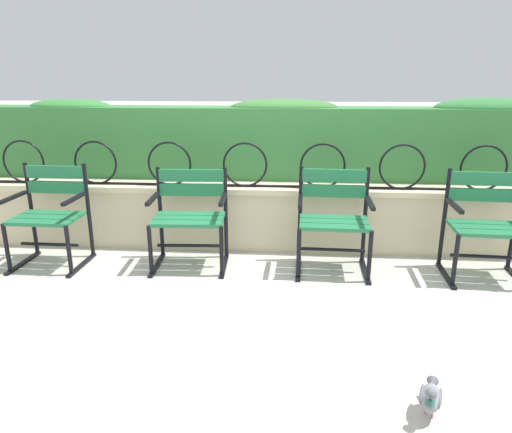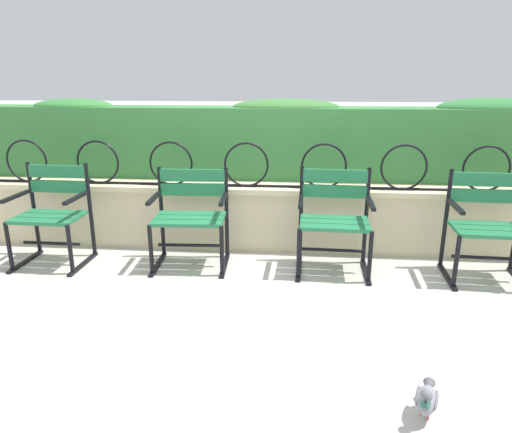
% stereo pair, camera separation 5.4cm
% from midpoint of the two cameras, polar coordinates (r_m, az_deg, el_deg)
% --- Properties ---
extents(ground_plane, '(60.00, 60.00, 0.00)m').
position_cam_midpoint_polar(ground_plane, '(3.72, 0.22, -8.76)').
color(ground_plane, '#BCB7AD').
extents(stone_wall, '(7.57, 0.41, 0.62)m').
position_cam_midpoint_polar(stone_wall, '(4.48, 1.29, 0.08)').
color(stone_wall, beige).
rests_on(stone_wall, ground).
extents(iron_arch_fence, '(7.03, 0.02, 0.42)m').
position_cam_midpoint_polar(iron_arch_fence, '(4.31, -0.61, 6.13)').
color(iron_arch_fence, black).
rests_on(iron_arch_fence, stone_wall).
extents(hedge_row, '(7.42, 0.47, 0.81)m').
position_cam_midpoint_polar(hedge_row, '(4.74, 2.11, 9.48)').
color(hedge_row, '#387A3D').
rests_on(hedge_row, stone_wall).
extents(park_chair_leftmost, '(0.59, 0.53, 0.88)m').
position_cam_midpoint_polar(park_chair_leftmost, '(4.44, -23.61, 0.54)').
color(park_chair_leftmost, '#237547').
rests_on(park_chair_leftmost, ground).
extents(park_chair_centre_left, '(0.66, 0.55, 0.85)m').
position_cam_midpoint_polar(park_chair_centre_left, '(4.06, -7.72, 0.34)').
color(park_chair_centre_left, '#237547').
rests_on(park_chair_centre_left, ground).
extents(park_chair_centre_right, '(0.63, 0.54, 0.87)m').
position_cam_midpoint_polar(park_chair_centre_right, '(3.97, 10.05, -0.10)').
color(park_chair_centre_right, '#237547').
rests_on(park_chair_centre_right, ground).
extents(park_chair_rightmost, '(0.65, 0.55, 0.88)m').
position_cam_midpoint_polar(park_chair_rightmost, '(4.21, 27.19, -0.75)').
color(park_chair_rightmost, '#237547').
rests_on(park_chair_rightmost, ground).
extents(pigeon_near_chairs, '(0.16, 0.28, 0.22)m').
position_cam_midpoint_polar(pigeon_near_chairs, '(2.55, 20.99, -20.28)').
color(pigeon_near_chairs, gray).
rests_on(pigeon_near_chairs, ground).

